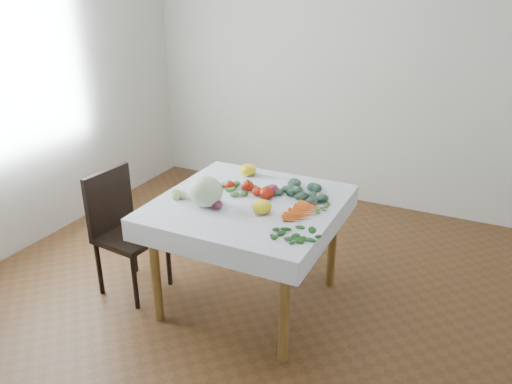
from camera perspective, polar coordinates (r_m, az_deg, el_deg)
ground at (r=3.55m, az=-0.77°, el=-12.21°), size 4.00×4.00×0.00m
back_wall at (r=4.82m, az=10.20°, el=14.42°), size 4.00×0.04×2.70m
left_wall at (r=4.25m, az=-26.26°, el=11.29°), size 0.04×4.00×2.70m
table at (r=3.22m, az=-0.83°, el=-2.70°), size 1.00×1.00×0.75m
tablecloth at (r=3.18m, az=-0.84°, el=-1.09°), size 1.12×1.12×0.01m
chair at (r=3.57m, az=-15.11°, el=-3.51°), size 0.43×0.43×0.87m
cabbage at (r=3.09m, az=-5.78°, el=0.05°), size 0.26×0.26×0.19m
tomato_a at (r=3.20m, az=1.25°, el=-0.07°), size 0.10×0.10×0.08m
tomato_b at (r=3.24m, az=0.15°, el=0.05°), size 0.09×0.09×0.06m
tomato_c at (r=3.34m, az=-3.05°, el=0.78°), size 0.08×0.08×0.06m
tomato_d at (r=3.32m, az=-0.95°, el=0.72°), size 0.10×0.10×0.07m
heirloom_back at (r=3.58m, az=-0.92°, el=2.55°), size 0.15×0.15×0.08m
heirloom_front at (r=3.00m, az=0.69°, el=-1.68°), size 0.15×0.15×0.08m
onion_a at (r=3.26m, az=1.88°, el=0.27°), size 0.10×0.10×0.07m
onion_b at (r=3.07m, az=-4.48°, el=-1.44°), size 0.07×0.07×0.06m
tomatillo_cluster at (r=3.22m, az=-8.41°, el=-0.50°), size 0.14×0.12×0.05m
carrot_bunch at (r=3.02m, az=5.50°, el=-2.25°), size 0.18×0.31×0.03m
kale_bunch at (r=3.28m, az=5.36°, el=0.11°), size 0.34×0.30×0.04m
basil_bunch at (r=2.77m, az=4.68°, el=-4.85°), size 0.27×0.19×0.01m
dill_bunch at (r=3.34m, az=-2.24°, el=0.42°), size 0.22×0.22×0.03m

